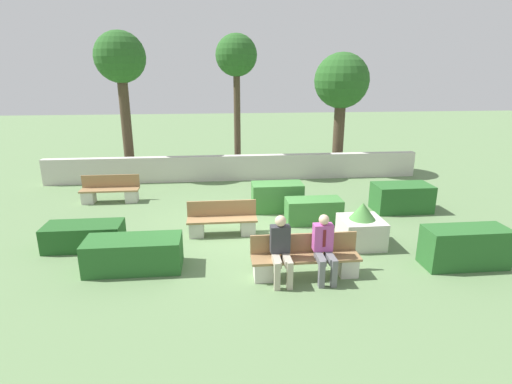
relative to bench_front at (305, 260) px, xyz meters
name	(u,v)px	position (x,y,z in m)	size (l,w,h in m)	color
ground_plane	(246,231)	(-1.00, 2.40, -0.33)	(60.00, 60.00, 0.00)	#607F51
perimeter_wall	(236,168)	(-1.00, 7.51, 0.14)	(13.88, 0.30, 0.94)	beige
bench_front	(305,260)	(0.00, 0.00, 0.00)	(2.17, 0.49, 0.83)	#937047
bench_left_side	(222,223)	(-1.61, 2.30, -0.02)	(1.74, 0.48, 0.83)	#937047
bench_right_side	(110,192)	(-5.06, 5.26, -0.02)	(1.77, 0.49, 0.83)	#937047
person_seated_man	(324,245)	(0.33, -0.14, 0.38)	(0.38, 0.63, 1.30)	slate
person_seated_woman	(281,246)	(-0.52, -0.14, 0.39)	(0.38, 0.63, 1.31)	#B2A893
hedge_block_near_left	(84,236)	(-4.82, 1.81, -0.04)	(1.74, 0.78, 0.58)	#235623
hedge_block_near_right	(277,197)	(0.03, 3.95, 0.09)	(1.47, 0.75, 0.83)	#3D7A38
hedge_block_mid_left	(465,247)	(3.42, 0.09, 0.10)	(1.73, 0.68, 0.85)	#286028
hedge_block_mid_right	(402,198)	(3.67, 3.56, 0.07)	(1.64, 0.90, 0.80)	#286028
hedge_block_far_left	(134,254)	(-3.46, 0.63, 0.01)	(1.94, 0.82, 0.67)	#286028
hedge_block_far_right	(313,211)	(0.87, 2.88, 0.00)	(1.49, 0.68, 0.66)	#3D7A38
planter_corner_left	(361,228)	(1.62, 1.31, 0.10)	(0.96, 0.96, 1.05)	beige
tree_leftmost	(121,63)	(-5.06, 8.47, 3.91)	(1.84, 1.84, 5.36)	#473828
tree_center_left	(236,60)	(-0.88, 8.25, 4.02)	(1.53, 1.53, 5.27)	#473828
tree_center_right	(342,84)	(3.17, 8.39, 3.16)	(2.11, 2.11, 4.66)	#473828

